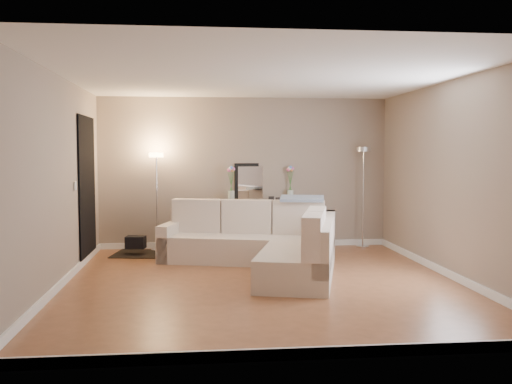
{
  "coord_description": "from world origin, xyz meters",
  "views": [
    {
      "loc": [
        -0.82,
        -7.13,
        1.66
      ],
      "look_at": [
        0.0,
        0.8,
        1.1
      ],
      "focal_mm": 40.0,
      "sensor_mm": 36.0,
      "label": 1
    }
  ],
  "objects": [
    {
      "name": "wall_right",
      "position": [
        2.51,
        0.0,
        1.3
      ],
      "size": [
        0.02,
        5.5,
        2.6
      ],
      "primitive_type": "cube",
      "color": "gray",
      "rests_on": "ground"
    },
    {
      "name": "flower_vase_right",
      "position": [
        0.79,
        2.66,
        1.05
      ],
      "size": [
        0.15,
        0.12,
        0.65
      ],
      "color": "silver",
      "rests_on": "console_table"
    },
    {
      "name": "wall_back",
      "position": [
        0.0,
        2.76,
        1.3
      ],
      "size": [
        5.0,
        0.02,
        2.6
      ],
      "primitive_type": "cube",
      "color": "gray",
      "rests_on": "ground"
    },
    {
      "name": "floor",
      "position": [
        0.0,
        0.0,
        -0.01
      ],
      "size": [
        5.0,
        5.5,
        0.01
      ],
      "primitive_type": "cube",
      "color": "brown",
      "rests_on": "ground"
    },
    {
      "name": "baseboard_back",
      "position": [
        0.0,
        2.73,
        0.05
      ],
      "size": [
        5.0,
        0.03,
        0.1
      ],
      "primitive_type": "cube",
      "color": "white",
      "rests_on": "ground"
    },
    {
      "name": "console_table",
      "position": [
        0.2,
        2.6,
        0.43
      ],
      "size": [
        1.26,
        0.45,
        0.76
      ],
      "color": "black",
      "rests_on": "floor"
    },
    {
      "name": "switch_plate",
      "position": [
        -2.48,
        0.85,
        1.2
      ],
      "size": [
        0.02,
        0.08,
        0.12
      ],
      "primitive_type": "cube",
      "color": "white",
      "rests_on": "ground"
    },
    {
      "name": "black_bag",
      "position": [
        -1.82,
        2.13,
        0.21
      ],
      "size": [
        0.33,
        0.26,
        0.2
      ],
      "primitive_type": "cube",
      "rotation": [
        0.0,
        0.0,
        -0.15
      ],
      "color": "black",
      "rests_on": "charcoal_rug"
    },
    {
      "name": "ceiling",
      "position": [
        0.0,
        0.0,
        2.6
      ],
      "size": [
        5.0,
        5.5,
        0.01
      ],
      "primitive_type": "cube",
      "color": "white",
      "rests_on": "ground"
    },
    {
      "name": "throw_blanket",
      "position": [
        0.78,
        1.45,
        0.95
      ],
      "size": [
        0.73,
        0.52,
        0.09
      ],
      "primitive_type": "cube",
      "rotation": [
        0.1,
        0.0,
        -0.22
      ],
      "color": "#808EA5",
      "rests_on": "sectional_sofa"
    },
    {
      "name": "wall_front",
      "position": [
        0.0,
        -2.76,
        1.3
      ],
      "size": [
        5.0,
        0.02,
        2.6
      ],
      "primitive_type": "cube",
      "color": "gray",
      "rests_on": "ground"
    },
    {
      "name": "baseboard_right",
      "position": [
        2.48,
        0.0,
        0.05
      ],
      "size": [
        0.03,
        5.5,
        0.1
      ],
      "primitive_type": "cube",
      "color": "white",
      "rests_on": "ground"
    },
    {
      "name": "floor_lamp_unlit",
      "position": [
        2.04,
        2.48,
        1.23
      ],
      "size": [
        0.3,
        0.3,
        1.75
      ],
      "color": "silver",
      "rests_on": "floor"
    },
    {
      "name": "sectional_sofa",
      "position": [
        0.16,
        0.95,
        0.34
      ],
      "size": [
        2.75,
        3.1,
        0.92
      ],
      "color": "beige",
      "rests_on": "floor"
    },
    {
      "name": "baseboard_left",
      "position": [
        -2.48,
        0.0,
        0.05
      ],
      "size": [
        0.03,
        5.5,
        0.1
      ],
      "primitive_type": "cube",
      "color": "white",
      "rests_on": "ground"
    },
    {
      "name": "charcoal_rug",
      "position": [
        -1.63,
        2.18,
        0.01
      ],
      "size": [
        1.19,
        0.96,
        0.01
      ],
      "primitive_type": "cube",
      "rotation": [
        0.0,
        0.0,
        -0.15
      ],
      "color": "black",
      "rests_on": "floor"
    },
    {
      "name": "doorway",
      "position": [
        -2.48,
        1.7,
        1.1
      ],
      "size": [
        0.02,
        1.2,
        2.2
      ],
      "primitive_type": "cube",
      "color": "black",
      "rests_on": "ground"
    },
    {
      "name": "flower_vase_left",
      "position": [
        -0.24,
        2.56,
        1.05
      ],
      "size": [
        0.15,
        0.12,
        0.65
      ],
      "color": "silver",
      "rests_on": "console_table"
    },
    {
      "name": "leaning_mirror",
      "position": [
        0.26,
        2.77,
        1.13
      ],
      "size": [
        0.87,
        0.12,
        0.68
      ],
      "color": "black",
      "rests_on": "console_table"
    },
    {
      "name": "baseboard_front",
      "position": [
        0.0,
        -2.73,
        0.05
      ],
      "size": [
        5.0,
        0.03,
        0.1
      ],
      "primitive_type": "cube",
      "color": "white",
      "rests_on": "ground"
    },
    {
      "name": "table_decor",
      "position": [
        0.27,
        2.57,
        0.81
      ],
      "size": [
        0.53,
        0.13,
        0.12
      ],
      "color": "#C06C21",
      "rests_on": "console_table"
    },
    {
      "name": "floor_lamp_lit",
      "position": [
        -1.49,
        2.48,
        1.16
      ],
      "size": [
        0.27,
        0.27,
        1.65
      ],
      "color": "silver",
      "rests_on": "floor"
    },
    {
      "name": "wall_left",
      "position": [
        -2.51,
        0.0,
        1.3
      ],
      "size": [
        0.02,
        5.5,
        2.6
      ],
      "primitive_type": "cube",
      "color": "gray",
      "rests_on": "ground"
    }
  ]
}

